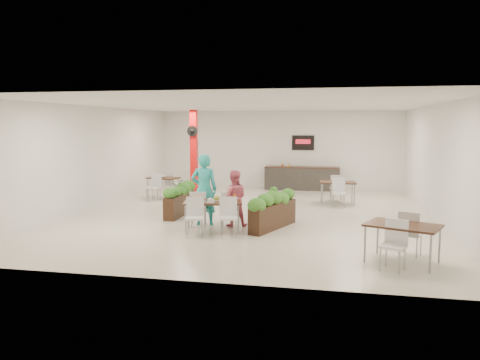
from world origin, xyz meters
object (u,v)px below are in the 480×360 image
(side_table_a, at_px, (163,181))
(side_table_b, at_px, (338,185))
(planter_left, at_px, (180,198))
(side_table_c, at_px, (403,230))
(service_counter, at_px, (302,178))
(main_table, at_px, (212,206))
(planter_right, at_px, (273,209))
(diner_woman, at_px, (234,198))
(red_column, at_px, (194,151))
(diner_man, at_px, (204,190))

(side_table_a, relative_size, side_table_b, 1.02)
(planter_left, height_order, side_table_c, planter_left)
(service_counter, height_order, main_table, service_counter)
(planter_right, distance_m, side_table_c, 3.75)
(side_table_b, bearing_deg, planter_right, -115.54)
(diner_woman, bearing_deg, red_column, -74.96)
(diner_man, height_order, planter_right, diner_man)
(service_counter, height_order, side_table_c, service_counter)
(service_counter, distance_m, diner_woman, 7.38)
(red_column, distance_m, diner_woman, 6.11)
(planter_right, xyz_separation_m, side_table_a, (-4.53, 4.20, 0.11))
(red_column, bearing_deg, service_counter, 25.00)
(diner_man, bearing_deg, planter_right, 165.84)
(planter_left, xyz_separation_m, planter_right, (2.91, -1.24, -0.01))
(side_table_b, height_order, side_table_c, same)
(planter_left, distance_m, planter_right, 3.17)
(service_counter, xyz_separation_m, main_table, (-1.69, -7.92, 0.14))
(diner_woman, bearing_deg, planter_left, -43.46)
(side_table_b, relative_size, side_table_c, 0.99)
(red_column, relative_size, planter_right, 1.65)
(diner_man, bearing_deg, main_table, 109.15)
(planter_right, relative_size, side_table_c, 1.17)
(planter_left, xyz_separation_m, side_table_a, (-1.61, 2.96, 0.10))
(side_table_a, height_order, side_table_b, same)
(red_column, xyz_separation_m, side_table_a, (-0.77, -1.27, -1.02))
(planter_left, xyz_separation_m, side_table_c, (5.72, -3.72, 0.12))
(planter_right, distance_m, side_table_a, 6.18)
(red_column, distance_m, planter_left, 4.46)
(diner_woman, bearing_deg, planter_right, 163.92)
(planter_left, bearing_deg, planter_right, -23.09)
(main_table, height_order, planter_right, planter_right)
(planter_right, distance_m, side_table_b, 4.43)
(planter_left, distance_m, side_table_c, 6.83)
(red_column, xyz_separation_m, planter_right, (3.75, -5.48, -1.13))
(main_table, bearing_deg, side_table_a, 122.75)
(planter_right, xyz_separation_m, side_table_b, (1.64, 4.12, 0.12))
(diner_man, relative_size, side_table_a, 1.12)
(red_column, height_order, side_table_a, red_column)
(side_table_c, bearing_deg, side_table_b, 123.17)
(red_column, bearing_deg, planter_left, -78.77)
(red_column, height_order, planter_left, red_column)
(red_column, relative_size, diner_woman, 2.18)
(diner_man, xyz_separation_m, planter_left, (-1.07, 1.16, -0.42))
(diner_woman, bearing_deg, side_table_a, -61.45)
(main_table, relative_size, side_table_a, 1.10)
(side_table_c, bearing_deg, diner_woman, 169.46)
(planter_right, height_order, side_table_b, planter_right)
(red_column, relative_size, side_table_a, 1.91)
(planter_left, height_order, side_table_b, planter_left)
(red_column, xyz_separation_m, diner_woman, (2.71, -5.40, -0.91))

